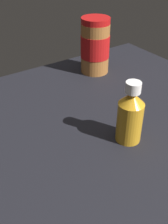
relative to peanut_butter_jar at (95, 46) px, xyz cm
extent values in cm
cube|color=black|center=(-15.93, -25.77, -10.56)|extent=(82.70, 76.56, 4.89)
cylinder|color=#9E602D|center=(0.00, 0.00, -0.79)|extent=(8.33, 8.33, 14.66)
cylinder|color=#B71414|center=(0.00, 0.00, -0.06)|extent=(8.50, 8.50, 6.60)
cylinder|color=#B71414|center=(0.00, 0.00, 7.36)|extent=(8.27, 8.27, 1.65)
cylinder|color=#C78A1D|center=(-13.49, -30.33, -3.76)|extent=(5.26, 5.26, 8.73)
cone|color=#C78A1D|center=(-13.49, -30.33, 1.88)|extent=(5.26, 5.26, 2.56)
cylinder|color=white|center=(-13.49, -30.33, 4.23)|extent=(3.01, 3.01, 2.14)
camera|label=1|loc=(-46.46, -62.29, 29.19)|focal=44.11mm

